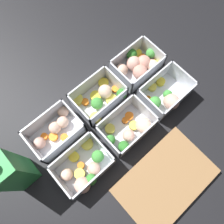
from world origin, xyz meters
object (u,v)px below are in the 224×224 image
container_near_left (138,65)px  container_far_center (129,129)px  container_near_center (101,97)px  juice_carton (13,172)px  container_far_right (84,169)px  container_near_right (55,130)px  container_far_left (165,96)px

container_near_left → container_far_center: bearing=38.3°
container_near_center → juice_carton: bearing=5.6°
container_far_right → container_near_right: bearing=-93.2°
container_far_right → container_far_center: bearing=179.7°
container_near_right → container_far_center: same height
container_near_left → container_far_right: same height
container_near_center → container_far_left: size_ratio=1.03×
container_far_right → juice_carton: bearing=-37.5°
container_near_left → container_far_right: 0.38m
container_near_left → container_near_center: bearing=1.1°
container_near_right → container_far_left: same height
juice_carton → container_far_left: bearing=167.6°
container_near_right → container_far_right: 0.15m
container_far_left → container_far_center: bearing=0.6°
container_near_right → container_far_center: size_ratio=1.01×
container_near_center → container_far_right: (0.18, 0.14, 0.00)m
container_near_center → container_far_left: 0.21m
container_near_left → container_near_center: same height
container_far_right → juice_carton: juice_carton is taller
container_far_left → juice_carton: (0.48, -0.11, 0.07)m
container_far_center → container_far_left: bearing=-179.4°
container_near_left → container_near_right: same height
container_far_left → container_far_right: 0.34m
container_near_left → container_far_left: (0.02, 0.14, 0.00)m
container_far_center → juice_carton: juice_carton is taller
container_near_right → container_far_left: size_ratio=1.01×
container_near_left → juice_carton: (0.50, 0.04, 0.07)m
container_far_center → juice_carton: 0.34m
container_far_center → container_far_right: same height
container_far_right → container_far_left: bearing=-179.8°
container_near_left → juice_carton: size_ratio=0.82×
container_near_center → juice_carton: juice_carton is taller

